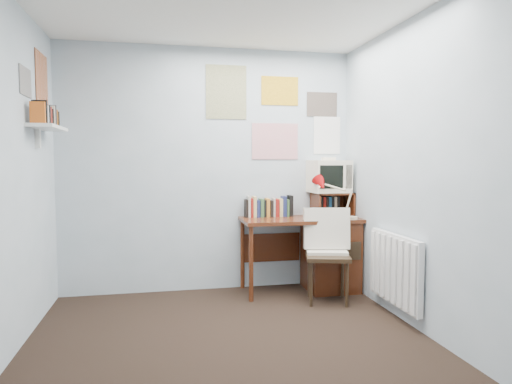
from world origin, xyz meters
TOP-DOWN VIEW (x-y plane):
  - ground at (0.00, 0.00)m, footprint 3.50×3.50m
  - back_wall at (0.00, 1.75)m, footprint 3.00×0.02m
  - right_wall at (1.50, 0.00)m, footprint 0.02×3.50m
  - desk at (1.17, 1.48)m, footprint 1.20×0.55m
  - desk_chair at (1.05, 1.08)m, footprint 0.54×0.52m
  - desk_lamp at (1.38, 1.27)m, footprint 0.32×0.29m
  - tv_riser at (1.29, 1.59)m, footprint 0.40×0.30m
  - crt_tv at (1.25, 1.61)m, footprint 0.41×0.38m
  - book_row at (0.66, 1.66)m, footprint 0.60×0.14m
  - radiator at (1.46, 0.55)m, footprint 0.09×0.80m
  - wall_shelf at (-1.40, 1.10)m, footprint 0.20×0.62m
  - posters_back at (0.70, 1.74)m, footprint 1.20×0.01m
  - posters_left at (-1.49, 1.10)m, footprint 0.01×0.70m

SIDE VIEW (x-z plane):
  - ground at x=0.00m, z-range 0.00..0.00m
  - desk at x=1.17m, z-range 0.03..0.79m
  - radiator at x=1.46m, z-range 0.12..0.72m
  - desk_chair at x=1.05m, z-range 0.00..0.87m
  - book_row at x=0.66m, z-range 0.76..0.98m
  - tv_riser at x=1.29m, z-range 0.76..1.01m
  - desk_lamp at x=1.38m, z-range 0.76..1.15m
  - crt_tv at x=1.25m, z-range 1.01..1.38m
  - back_wall at x=0.00m, z-range 0.00..2.50m
  - right_wall at x=1.50m, z-range 0.00..2.50m
  - wall_shelf at x=-1.40m, z-range 1.50..1.74m
  - posters_back at x=0.70m, z-range 1.40..2.30m
  - posters_left at x=-1.49m, z-range 1.70..2.30m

